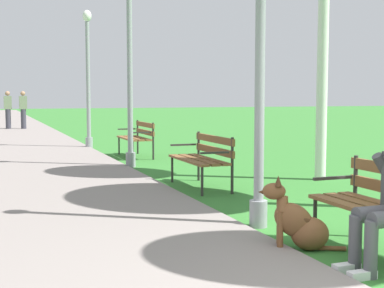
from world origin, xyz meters
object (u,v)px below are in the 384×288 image
Objects in this scene: park_bench_mid at (204,156)px; park_bench_far at (138,136)px; lamp_post_far at (88,77)px; pedestrian_distant at (23,110)px; pedestrian_further_distant at (8,110)px; dog_brown at (299,223)px; lamp_post_near at (260,30)px; lamp_post_mid at (130,63)px.

park_bench_far is at bearing 88.27° from park_bench_mid.
pedestrian_distant is at bearing 97.41° from lamp_post_far.
park_bench_mid is 7.40m from lamp_post_far.
park_bench_far is 12.32m from pedestrian_further_distant.
lamp_post_far is 2.30× the size of pedestrian_further_distant.
dog_brown is 20.37m from pedestrian_further_distant.
park_bench_mid is 3.64m from dog_brown.
park_bench_far is at bearing 85.80° from dog_brown.
lamp_post_near reaches higher than park_bench_mid.
pedestrian_distant is at bearing 95.41° from lamp_post_mid.
pedestrian_further_distant is (-0.62, 0.20, 0.00)m from pedestrian_distant.
lamp_post_mid reaches higher than park_bench_mid.
park_bench_far is 12.01m from pedestrian_distant.
pedestrian_further_distant is (-1.92, 20.27, 0.58)m from dog_brown.
pedestrian_distant is at bearing 99.13° from park_bench_far.
park_bench_far is (0.14, 4.61, 0.00)m from park_bench_mid.
lamp_post_mid reaches higher than pedestrian_further_distant.
lamp_post_far is 9.38m from pedestrian_distant.
park_bench_far is 8.24m from dog_brown.
park_bench_mid is at bearing -85.53° from lamp_post_far.
dog_brown is 10.97m from lamp_post_far.
pedestrian_further_distant is at bearing 95.41° from dog_brown.
park_bench_far is 3.08m from lamp_post_far.
pedestrian_further_distant is (-2.38, 16.67, 0.33)m from park_bench_mid.
pedestrian_distant reaches higher than dog_brown.
lamp_post_near is 2.54× the size of pedestrian_distant.
pedestrian_distant is 1.00× the size of pedestrian_further_distant.
pedestrian_further_distant is (-1.90, 13.82, -1.28)m from lamp_post_mid.
park_bench_mid is 4.61m from park_bench_far.
lamp_post_near reaches higher than pedestrian_distant.
park_bench_mid is 3.15m from lamp_post_near.
lamp_post_near reaches higher than lamp_post_far.
lamp_post_far reaches higher than park_bench_far.
park_bench_mid is 0.40× the size of lamp_post_far.
lamp_post_far is (-0.09, 4.38, -0.15)m from lamp_post_mid.
park_bench_mid is at bearing -91.73° from park_bench_far.
pedestrian_distant is (-1.77, 16.46, 0.33)m from park_bench_mid.
dog_brown is 2.13m from lamp_post_near.
lamp_post_mid is at bearing -82.15° from pedestrian_further_distant.
park_bench_mid is at bearing -81.87° from pedestrian_further_distant.
pedestrian_further_distant is (-2.52, 12.06, 0.33)m from park_bench_far.
lamp_post_near is 1.10× the size of lamp_post_far.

